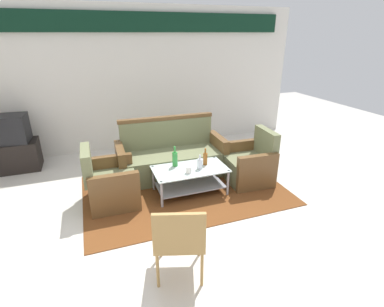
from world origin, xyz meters
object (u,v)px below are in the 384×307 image
Objects in this scene: bottle_brown at (205,159)px; television at (8,129)px; armchair_left at (110,184)px; cup at (189,170)px; coffee_table at (190,177)px; bottle_clear at (200,163)px; bottle_green at (175,159)px; armchair_right at (249,165)px; couch at (171,158)px; tv_stand at (15,156)px; wicker_chair at (179,237)px.

television is at bearing 148.41° from bottle_brown.
armchair_left is 1.13m from cup.
coffee_table is 4.99× the size of bottle_clear.
bottle_green is at bearing 111.11° from cup.
coffee_table is (-1.05, -0.05, -0.02)m from armchair_right.
coffee_table is at bearing -41.68° from bottle_green.
bottle_brown reaches higher than coffee_table.
armchair_right is 3.85× the size of bottle_clear.
couch reaches higher than cup.
armchair_left is 1.06× the size of tv_stand.
bottle_brown is at bearing 29.35° from cup.
couch reaches higher than armchair_right.
wicker_chair is (-0.59, -1.42, 0.03)m from cup.
bottle_clear is 3.37m from tv_stand.
couch is 1.21m from armchair_left.
coffee_table is (0.09, -0.70, -0.04)m from couch.
armchair_right is 8.50× the size of cup.
armchair_right is (1.14, -0.65, -0.03)m from couch.
television is (-2.91, 1.79, 0.25)m from bottle_brown.
armchair_left is 3.85× the size of bottle_clear.
armchair_left is at bearing 124.32° from wicker_chair.
couch is 0.71m from coffee_table.
television is at bearing 85.33° from tv_stand.
bottle_clear is at bearing 150.41° from television.
cup is at bearing 102.50° from armchair_right.
couch reaches higher than bottle_clear.
wicker_chair reaches higher than tv_stand.
armchair_left reaches higher than bottle_green.
bottle_green is at bearing 150.39° from television.
television reaches higher than tv_stand.
armchair_right is 4.13m from television.
bottle_green is at bearing 145.87° from bottle_clear.
armchair_right reaches higher than tv_stand.
armchair_left is 1.34× the size of television.
wicker_chair is at bearing 17.30° from armchair_left.
armchair_left is 8.50× the size of cup.
armchair_left is 1.16m from coffee_table.
bottle_clear is (0.14, -0.05, 0.22)m from coffee_table.
armchair_left is (-1.07, -0.57, -0.03)m from couch.
bottle_brown is (-0.78, 0.00, 0.22)m from armchair_right.
bottle_clear is at bearing 21.76° from cup.
armchair_left is 0.77× the size of coffee_table.
armchair_left is at bearing 90.98° from armchair_right.
cup is (-0.20, -0.08, -0.03)m from bottle_clear.
coffee_table is at bearing 149.83° from television.
bottle_brown reaches higher than tv_stand.
armchair_right reaches higher than bottle_brown.
tv_stand is at bearing -22.58° from couch.
armchair_right is 4.11m from tv_stand.
coffee_table is at bearing 158.56° from bottle_clear.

